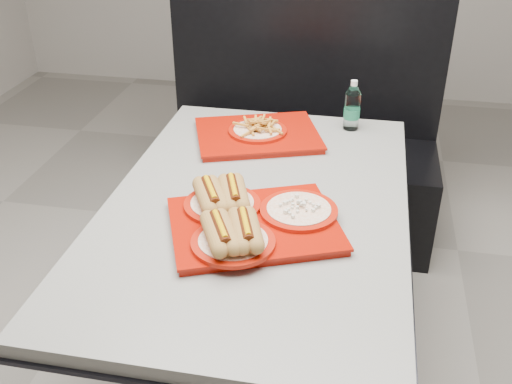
% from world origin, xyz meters
% --- Properties ---
extents(ground, '(6.00, 6.00, 0.00)m').
position_xyz_m(ground, '(0.00, 0.00, 0.00)').
color(ground, gray).
rests_on(ground, ground).
extents(diner_table, '(0.92, 1.42, 0.75)m').
position_xyz_m(diner_table, '(0.00, 0.00, 0.58)').
color(diner_table, black).
rests_on(diner_table, ground).
extents(booth_bench, '(1.30, 0.57, 1.35)m').
position_xyz_m(booth_bench, '(0.00, 1.09, 0.40)').
color(booth_bench, black).
rests_on(booth_bench, ground).
extents(tray_near, '(0.56, 0.51, 0.10)m').
position_xyz_m(tray_near, '(0.00, -0.16, 0.79)').
color(tray_near, '#9B1004').
rests_on(tray_near, diner_table).
extents(tray_far, '(0.53, 0.47, 0.09)m').
position_xyz_m(tray_far, '(-0.08, 0.44, 0.78)').
color(tray_far, '#9B1004').
rests_on(tray_far, diner_table).
extents(water_bottle, '(0.06, 0.06, 0.19)m').
position_xyz_m(water_bottle, '(0.25, 0.60, 0.83)').
color(water_bottle, silver).
rests_on(water_bottle, diner_table).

